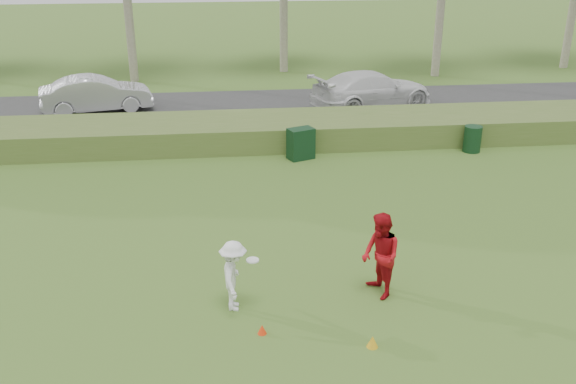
{
  "coord_description": "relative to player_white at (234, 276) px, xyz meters",
  "views": [
    {
      "loc": [
        -1.62,
        -10.84,
        7.53
      ],
      "look_at": [
        0.0,
        4.0,
        1.3
      ],
      "focal_mm": 40.0,
      "sensor_mm": 36.0,
      "label": 1
    }
  ],
  "objects": [
    {
      "name": "park_road",
      "position": [
        1.48,
        16.14,
        -0.75
      ],
      "size": [
        80.0,
        6.0,
        0.06
      ],
      "primitive_type": "cube",
      "color": "#2D2D2D",
      "rests_on": "ground"
    },
    {
      "name": "trash_bin",
      "position": [
        8.78,
        9.31,
        -0.31
      ],
      "size": [
        0.63,
        0.63,
        0.94
      ],
      "primitive_type": "cylinder",
      "rotation": [
        0.0,
        0.0,
        0.01
      ],
      "color": "black",
      "rests_on": "ground"
    },
    {
      "name": "car_mid",
      "position": [
        -5.4,
        16.03,
        0.05
      ],
      "size": [
        4.9,
        2.67,
        1.53
      ],
      "primitive_type": "imported",
      "rotation": [
        0.0,
        0.0,
        1.81
      ],
      "color": "silver",
      "rests_on": "park_road"
    },
    {
      "name": "player_red",
      "position": [
        3.16,
        0.19,
        0.18
      ],
      "size": [
        0.92,
        1.08,
        1.92
      ],
      "primitive_type": "imported",
      "rotation": [
        0.0,
        0.0,
        -1.34
      ],
      "color": "#A50E15",
      "rests_on": "ground"
    },
    {
      "name": "car_right",
      "position": [
        6.52,
        15.41,
        0.08
      ],
      "size": [
        5.93,
        3.95,
        1.6
      ],
      "primitive_type": "imported",
      "rotation": [
        0.0,
        0.0,
        1.91
      ],
      "color": "white",
      "rests_on": "park_road"
    },
    {
      "name": "reed_strip",
      "position": [
        1.48,
        11.14,
        -0.33
      ],
      "size": [
        80.0,
        3.0,
        0.9
      ],
      "primitive_type": "cube",
      "color": "#486327",
      "rests_on": "ground"
    },
    {
      "name": "cone_orange",
      "position": [
        0.51,
        -1.0,
        -0.68
      ],
      "size": [
        0.18,
        0.18,
        0.2
      ],
      "primitive_type": "cone",
      "color": "#F1340C",
      "rests_on": "ground"
    },
    {
      "name": "ground",
      "position": [
        1.48,
        -0.86,
        -0.78
      ],
      "size": [
        120.0,
        120.0,
        0.0
      ],
      "primitive_type": "plane",
      "color": "#396020",
      "rests_on": "ground"
    },
    {
      "name": "utility_cabinet",
      "position": [
        2.59,
        9.22,
        -0.24
      ],
      "size": [
        1.01,
        0.83,
        1.09
      ],
      "primitive_type": "cube",
      "rotation": [
        0.0,
        0.0,
        0.38
      ],
      "color": "black",
      "rests_on": "ground"
    },
    {
      "name": "player_white",
      "position": [
        0.0,
        0.0,
        0.0
      ],
      "size": [
        0.86,
        1.05,
        1.56
      ],
      "rotation": [
        0.0,
        0.0,
        1.49
      ],
      "color": "white",
      "rests_on": "ground"
    },
    {
      "name": "cone_yellow",
      "position": [
        2.59,
        -1.66,
        -0.66
      ],
      "size": [
        0.22,
        0.22,
        0.25
      ],
      "primitive_type": "cone",
      "color": "gold",
      "rests_on": "ground"
    }
  ]
}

